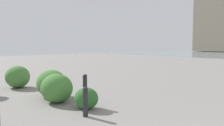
{
  "coord_description": "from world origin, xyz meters",
  "views": [
    {
      "loc": [
        0.46,
        2.77,
        1.7
      ],
      "look_at": [
        9.2,
        -5.46,
        0.75
      ],
      "focal_mm": 37.46,
      "sensor_mm": 36.0,
      "label": 1
    }
  ],
  "objects": [
    {
      "name": "bollard_mid",
      "position": [
        5.63,
        -1.07,
        0.46
      ],
      "size": [
        0.13,
        0.13,
        0.89
      ],
      "color": "#232328",
      "rests_on": "ground"
    },
    {
      "name": "shrub_wide",
      "position": [
        7.27,
        -0.94,
        0.44
      ],
      "size": [
        1.04,
        0.94,
        0.89
      ],
      "color": "#477F38",
      "rests_on": "ground"
    },
    {
      "name": "shrub_low",
      "position": [
        5.35,
        -0.9,
        0.29
      ],
      "size": [
        0.67,
        0.6,
        0.57
      ],
      "color": "#2D6628",
      "rests_on": "ground"
    },
    {
      "name": "bollard_near",
      "position": [
        4.83,
        -0.48,
        0.37
      ],
      "size": [
        0.13,
        0.13,
        0.72
      ],
      "color": "#232328",
      "rests_on": "ground"
    },
    {
      "name": "shrub_round",
      "position": [
        6.51,
        -0.69,
        0.43
      ],
      "size": [
        1.0,
        0.9,
        0.85
      ],
      "color": "#477F38",
      "rests_on": "ground"
    },
    {
      "name": "shrub_tall",
      "position": [
        9.67,
        -0.78,
        0.43
      ],
      "size": [
        1.02,
        0.92,
        0.87
      ],
      "color": "#477F38",
      "rests_on": "ground"
    }
  ]
}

